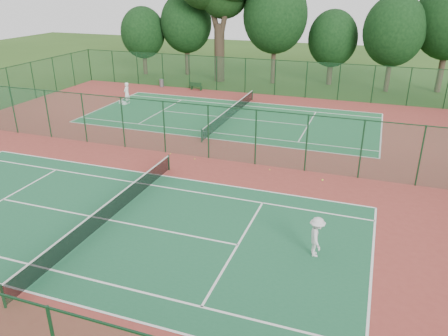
{
  "coord_description": "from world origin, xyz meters",
  "views": [
    {
      "loc": [
        11.16,
        -24.19,
        10.39
      ],
      "look_at": [
        4.26,
        -4.75,
        1.6
      ],
      "focal_mm": 35.0,
      "sensor_mm": 36.0,
      "label": 1
    }
  ],
  "objects": [
    {
      "name": "stray_ball_a",
      "position": [
        0.79,
        -0.5,
        0.04
      ],
      "size": [
        0.06,
        0.06,
        0.06
      ],
      "primitive_type": "sphere",
      "color": "#EDF038",
      "rests_on": "red_pad"
    },
    {
      "name": "red_pad",
      "position": [
        0.0,
        0.0,
        0.01
      ],
      "size": [
        40.0,
        36.0,
        0.01
      ],
      "primitive_type": "cube",
      "color": "maroon",
      "rests_on": "ground"
    },
    {
      "name": "court_near",
      "position": [
        0.0,
        -9.0,
        0.01
      ],
      "size": [
        23.77,
        10.97,
        0.01
      ],
      "primitive_type": "cube",
      "color": "#1D5C39",
      "rests_on": "red_pad"
    },
    {
      "name": "evergreen_row",
      "position": [
        0.5,
        24.25,
        0.0
      ],
      "size": [
        39.0,
        5.0,
        12.0
      ],
      "primitive_type": null,
      "color": "black",
      "rests_on": "ground"
    },
    {
      "name": "kit_bag",
      "position": [
        -10.9,
        9.87,
        0.15
      ],
      "size": [
        0.8,
        0.56,
        0.28
      ],
      "primitive_type": "cube",
      "rotation": [
        0.0,
        0.0,
        -0.42
      ],
      "color": "white",
      "rests_on": "red_pad"
    },
    {
      "name": "player_near",
      "position": [
        9.63,
        -8.63,
        0.89
      ],
      "size": [
        0.94,
        1.26,
        1.74
      ],
      "primitive_type": "imported",
      "rotation": [
        0.0,
        0.0,
        1.86
      ],
      "color": "silver",
      "rests_on": "court_near"
    },
    {
      "name": "stray_ball_b",
      "position": [
        5.71,
        -0.62,
        0.05
      ],
      "size": [
        0.07,
        0.07,
        0.07
      ],
      "primitive_type": "sphere",
      "color": "#CAD531",
      "rests_on": "red_pad"
    },
    {
      "name": "fence_divider",
      "position": [
        0.0,
        0.0,
        1.76
      ],
      "size": [
        40.0,
        0.09,
        3.5
      ],
      "color": "#1C5539",
      "rests_on": "ground"
    },
    {
      "name": "stray_ball_c",
      "position": [
        -1.07,
        -0.23,
        0.04
      ],
      "size": [
        0.07,
        0.07,
        0.07
      ],
      "primitive_type": "sphere",
      "color": "gold",
      "rests_on": "red_pad"
    },
    {
      "name": "tennis_net_near",
      "position": [
        0.0,
        -9.0,
        0.54
      ],
      "size": [
        0.1,
        12.9,
        0.97
      ],
      "color": "#14381E",
      "rests_on": "ground"
    },
    {
      "name": "tennis_net_far",
      "position": [
        0.0,
        9.0,
        0.54
      ],
      "size": [
        0.1,
        12.9,
        0.97
      ],
      "color": "#153B24",
      "rests_on": "ground"
    },
    {
      "name": "bench",
      "position": [
        -6.69,
        17.4,
        0.43
      ],
      "size": [
        1.35,
        0.46,
        0.82
      ],
      "rotation": [
        0.0,
        0.0,
        -0.05
      ],
      "color": "black",
      "rests_on": "red_pad"
    },
    {
      "name": "fence_north",
      "position": [
        0.0,
        18.0,
        1.76
      ],
      "size": [
        40.0,
        0.09,
        3.5
      ],
      "color": "#1B522D",
      "rests_on": "ground"
    },
    {
      "name": "ground",
      "position": [
        0.0,
        0.0,
        0.0
      ],
      "size": [
        120.0,
        120.0,
        0.0
      ],
      "primitive_type": "plane",
      "color": "#2C4E18",
      "rests_on": "ground"
    },
    {
      "name": "player_far",
      "position": [
        -10.47,
        10.07,
        1.01
      ],
      "size": [
        0.49,
        0.73,
        1.99
      ],
      "primitive_type": "imported",
      "rotation": [
        0.0,
        0.0,
        -1.59
      ],
      "color": "white",
      "rests_on": "court_far"
    },
    {
      "name": "trash_bin",
      "position": [
        -10.79,
        17.6,
        0.42
      ],
      "size": [
        0.59,
        0.59,
        0.82
      ],
      "primitive_type": "cylinder",
      "rotation": [
        0.0,
        0.0,
        -0.38
      ],
      "color": "slate",
      "rests_on": "red_pad"
    },
    {
      "name": "court_far",
      "position": [
        0.0,
        9.0,
        0.01
      ],
      "size": [
        23.77,
        10.97,
        0.01
      ],
      "primitive_type": "cube",
      "color": "#206739",
      "rests_on": "red_pad"
    }
  ]
}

